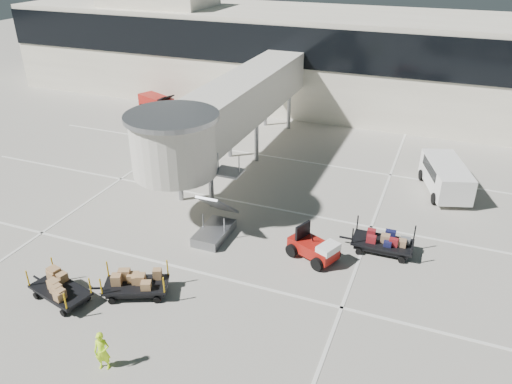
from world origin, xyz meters
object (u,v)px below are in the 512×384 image
at_px(ground_worker, 102,351).
at_px(minivan, 445,174).
at_px(box_cart_far, 61,289).
at_px(belt_loader, 156,104).
at_px(baggage_tug, 314,248).
at_px(box_cart_near, 135,285).
at_px(suitcase_cart, 382,243).

height_order(ground_worker, minivan, minivan).
relative_size(box_cart_far, belt_loader, 0.86).
relative_size(baggage_tug, box_cart_near, 0.80).
height_order(suitcase_cart, ground_worker, ground_worker).
height_order(baggage_tug, box_cart_far, baggage_tug).
bearing_deg(minivan, box_cart_far, -149.18).
height_order(box_cart_near, belt_loader, belt_loader).
relative_size(suitcase_cart, box_cart_near, 1.08).
relative_size(baggage_tug, box_cart_far, 0.79).
height_order(baggage_tug, belt_loader, belt_loader).
height_order(ground_worker, belt_loader, belt_loader).
distance_m(suitcase_cart, box_cart_far, 14.99).
bearing_deg(belt_loader, suitcase_cart, -9.77).
bearing_deg(box_cart_near, belt_loader, 95.99).
distance_m(box_cart_far, ground_worker, 4.82).
relative_size(box_cart_far, minivan, 0.65).
distance_m(baggage_tug, ground_worker, 10.76).
height_order(suitcase_cart, box_cart_far, suitcase_cart).
xyz_separation_m(baggage_tug, box_cart_far, (-9.23, -6.94, -0.08)).
distance_m(suitcase_cart, belt_loader, 26.64).
relative_size(baggage_tug, belt_loader, 0.67).
bearing_deg(box_cart_far, ground_worker, -17.89).
distance_m(suitcase_cart, box_cart_near, 11.90).
bearing_deg(box_cart_far, box_cart_near, 40.00).
bearing_deg(ground_worker, baggage_tug, 43.25).
bearing_deg(ground_worker, belt_loader, 99.83).
relative_size(baggage_tug, suitcase_cart, 0.74).
bearing_deg(box_cart_far, belt_loader, 126.34).
distance_m(ground_worker, minivan, 21.95).
xyz_separation_m(box_cart_near, minivan, (11.78, 15.36, 0.59)).
xyz_separation_m(baggage_tug, belt_loader, (-19.10, 16.71, 0.11)).
bearing_deg(baggage_tug, ground_worker, -94.51).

